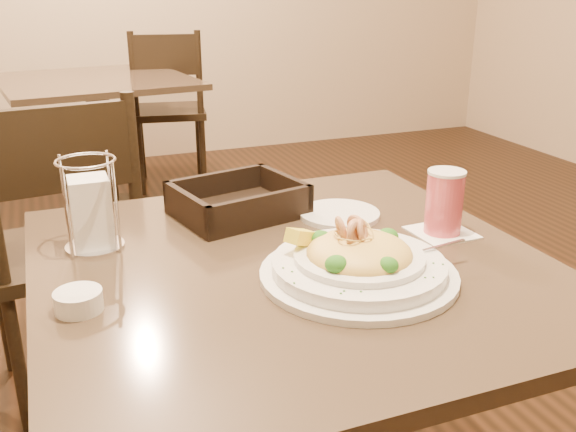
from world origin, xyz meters
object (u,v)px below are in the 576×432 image
object	(u,v)px
main_table	(292,369)
butter_ramekin	(78,301)
side_plate	(339,214)
dining_chair_far	(168,105)
napkin_caddy	(91,210)
dining_chair_near	(65,242)
drink_glass	(444,203)
background_table	(100,123)
pasta_bowl	(358,262)
bread_basket	(238,204)

from	to	relation	value
main_table	butter_ramekin	xyz separation A→B (m)	(-0.37, -0.05, 0.25)
side_plate	dining_chair_far	bearing A→B (deg)	86.88
dining_chair_far	napkin_caddy	bearing A→B (deg)	85.96
dining_chair_near	side_plate	xyz separation A→B (m)	(0.55, -0.64, 0.23)
dining_chair_near	butter_ramekin	bearing A→B (deg)	82.24
dining_chair_near	butter_ramekin	world-z (taller)	dining_chair_near
drink_glass	butter_ramekin	world-z (taller)	drink_glass
background_table	drink_glass	xyz separation A→B (m)	(0.44, -2.39, 0.29)
pasta_bowl	drink_glass	distance (m)	0.28
dining_chair_far	butter_ramekin	xyz separation A→B (m)	(-0.69, -2.81, 0.25)
drink_glass	side_plate	distance (m)	0.23
background_table	napkin_caddy	world-z (taller)	napkin_caddy
drink_glass	side_plate	bearing A→B (deg)	133.06
main_table	napkin_caddy	xyz separation A→B (m)	(-0.33, 0.19, 0.30)
side_plate	butter_ramekin	bearing A→B (deg)	-157.82
dining_chair_far	bread_basket	distance (m)	2.53
dining_chair_near	napkin_caddy	size ratio (longest dim) A/B	5.31
bread_basket	napkin_caddy	world-z (taller)	napkin_caddy
background_table	dining_chair_near	world-z (taller)	dining_chair_near
background_table	dining_chair_near	size ratio (longest dim) A/B	1.08
drink_glass	napkin_caddy	world-z (taller)	napkin_caddy
drink_glass	background_table	bearing A→B (deg)	100.33
bread_basket	pasta_bowl	bearing A→B (deg)	-75.37
background_table	dining_chair_far	world-z (taller)	dining_chair_far
dining_chair_far	side_plate	distance (m)	2.60
bread_basket	drink_glass	bearing A→B (deg)	-35.99
background_table	butter_ramekin	xyz separation A→B (m)	(-0.27, -2.46, 0.25)
bread_basket	butter_ramekin	world-z (taller)	bread_basket
main_table	side_plate	size ratio (longest dim) A/B	5.21
background_table	drink_glass	size ratio (longest dim) A/B	7.72
side_plate	butter_ramekin	xyz separation A→B (m)	(-0.55, -0.23, 0.01)
pasta_bowl	dining_chair_near	bearing A→B (deg)	115.96
drink_glass	side_plate	world-z (taller)	drink_glass
bread_basket	napkin_caddy	distance (m)	0.32
napkin_caddy	side_plate	size ratio (longest dim) A/B	1.02
main_table	bread_basket	bearing A→B (deg)	93.98
bread_basket	background_table	bearing A→B (deg)	92.35
dining_chair_near	dining_chair_far	size ratio (longest dim) A/B	1.00
background_table	drink_glass	world-z (taller)	drink_glass
dining_chair_near	bread_basket	size ratio (longest dim) A/B	3.19
background_table	bread_basket	world-z (taller)	bread_basket
main_table	dining_chair_near	distance (m)	0.90
main_table	bread_basket	distance (m)	0.37
dining_chair_far	pasta_bowl	size ratio (longest dim) A/B	2.48
napkin_caddy	drink_glass	bearing A→B (deg)	-15.36
dining_chair_far	drink_glass	bearing A→B (deg)	100.29
background_table	main_table	bearing A→B (deg)	-87.47
background_table	napkin_caddy	bearing A→B (deg)	-95.67
butter_ramekin	dining_chair_near	bearing A→B (deg)	89.83
drink_glass	butter_ramekin	distance (m)	0.71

